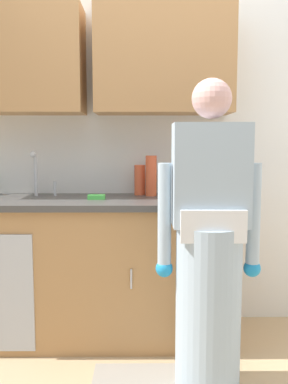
{
  "coord_description": "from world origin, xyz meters",
  "views": [
    {
      "loc": [
        -0.2,
        -2.08,
        1.29
      ],
      "look_at": [
        -0.19,
        0.55,
        1.0
      ],
      "focal_mm": 39.86,
      "sensor_mm": 36.0,
      "label": 1
    }
  ],
  "objects_px": {
    "bottle_water_tall": "(151,176)",
    "sponge": "(97,197)",
    "person_at_sink": "(209,262)",
    "bottle_dish_liquid": "(173,182)",
    "bottle_soap": "(140,180)",
    "sink": "(37,201)",
    "bottle_water_short": "(202,184)",
    "knife_on_counter": "(225,202)",
    "cup_by_sink": "(207,191)"
  },
  "relations": [
    {
      "from": "bottle_water_tall",
      "to": "sponge",
      "type": "height_order",
      "value": "bottle_water_tall"
    },
    {
      "from": "knife_on_counter",
      "to": "bottle_dish_liquid",
      "type": "bearing_deg",
      "value": 92.28
    },
    {
      "from": "knife_on_counter",
      "to": "sponge",
      "type": "distance_m",
      "value": 0.82
    },
    {
      "from": "bottle_soap",
      "to": "bottle_water_tall",
      "type": "relative_size",
      "value": 0.76
    },
    {
      "from": "bottle_soap",
      "to": "bottle_water_short",
      "type": "height_order",
      "value": "bottle_soap"
    },
    {
      "from": "person_at_sink",
      "to": "knife_on_counter",
      "type": "distance_m",
      "value": 0.52
    },
    {
      "from": "cup_by_sink",
      "to": "sponge",
      "type": "distance_m",
      "value": 0.72
    },
    {
      "from": "knife_on_counter",
      "to": "sponge",
      "type": "bearing_deg",
      "value": 136.94
    },
    {
      "from": "sponge",
      "to": "person_at_sink",
      "type": "bearing_deg",
      "value": -43.36
    },
    {
      "from": "bottle_soap",
      "to": "sink",
      "type": "bearing_deg",
      "value": -163.14
    },
    {
      "from": "person_at_sink",
      "to": "cup_by_sink",
      "type": "distance_m",
      "value": 0.69
    },
    {
      "from": "person_at_sink",
      "to": "cup_by_sink",
      "type": "xyz_separation_m",
      "value": [
        0.08,
        0.61,
        0.3
      ]
    },
    {
      "from": "bottle_dish_liquid",
      "to": "knife_on_counter",
      "type": "relative_size",
      "value": 0.74
    },
    {
      "from": "sink",
      "to": "sponge",
      "type": "bearing_deg",
      "value": -5.78
    },
    {
      "from": "sink",
      "to": "bottle_water_tall",
      "type": "relative_size",
      "value": 1.8
    },
    {
      "from": "person_at_sink",
      "to": "cup_by_sink",
      "type": "relative_size",
      "value": 15.16
    },
    {
      "from": "knife_on_counter",
      "to": "cup_by_sink",
      "type": "bearing_deg",
      "value": 82.98
    },
    {
      "from": "person_at_sink",
      "to": "knife_on_counter",
      "type": "relative_size",
      "value": 6.75
    },
    {
      "from": "sink",
      "to": "person_at_sink",
      "type": "xyz_separation_m",
      "value": [
        1.04,
        -0.64,
        -0.23
      ]
    },
    {
      "from": "bottle_soap",
      "to": "bottle_dish_liquid",
      "type": "xyz_separation_m",
      "value": [
        0.24,
        0.02,
        -0.02
      ]
    },
    {
      "from": "sink",
      "to": "bottle_dish_liquid",
      "type": "relative_size",
      "value": 2.82
    },
    {
      "from": "person_at_sink",
      "to": "sponge",
      "type": "height_order",
      "value": "person_at_sink"
    },
    {
      "from": "cup_by_sink",
      "to": "sponge",
      "type": "height_order",
      "value": "cup_by_sink"
    },
    {
      "from": "bottle_water_short",
      "to": "bottle_water_tall",
      "type": "height_order",
      "value": "bottle_water_tall"
    },
    {
      "from": "bottle_soap",
      "to": "bottle_water_short",
      "type": "relative_size",
      "value": 1.3
    },
    {
      "from": "sink",
      "to": "person_at_sink",
      "type": "distance_m",
      "value": 1.24
    },
    {
      "from": "bottle_dish_liquid",
      "to": "bottle_water_tall",
      "type": "height_order",
      "value": "bottle_water_tall"
    },
    {
      "from": "bottle_water_short",
      "to": "bottle_water_tall",
      "type": "distance_m",
      "value": 0.36
    },
    {
      "from": "knife_on_counter",
      "to": "bottle_water_tall",
      "type": "bearing_deg",
      "value": 110.19
    },
    {
      "from": "sink",
      "to": "sponge",
      "type": "xyz_separation_m",
      "value": [
        0.4,
        -0.04,
        0.03
      ]
    },
    {
      "from": "bottle_dish_liquid",
      "to": "sink",
      "type": "bearing_deg",
      "value": -166.3
    },
    {
      "from": "cup_by_sink",
      "to": "knife_on_counter",
      "type": "bearing_deg",
      "value": -66.91
    },
    {
      "from": "sponge",
      "to": "sink",
      "type": "bearing_deg",
      "value": 174.22
    },
    {
      "from": "bottle_soap",
      "to": "bottle_dish_liquid",
      "type": "bearing_deg",
      "value": 4.21
    },
    {
      "from": "sink",
      "to": "bottle_soap",
      "type": "height_order",
      "value": "sink"
    },
    {
      "from": "bottle_water_short",
      "to": "bottle_water_tall",
      "type": "relative_size",
      "value": 0.58
    },
    {
      "from": "person_at_sink",
      "to": "bottle_water_short",
      "type": "height_order",
      "value": "person_at_sink"
    },
    {
      "from": "bottle_water_tall",
      "to": "person_at_sink",
      "type": "bearing_deg",
      "value": -70.33
    },
    {
      "from": "bottle_water_short",
      "to": "knife_on_counter",
      "type": "xyz_separation_m",
      "value": [
        0.09,
        -0.38,
        -0.08
      ]
    },
    {
      "from": "cup_by_sink",
      "to": "sponge",
      "type": "bearing_deg",
      "value": -179.38
    },
    {
      "from": "bottle_water_short",
      "to": "cup_by_sink",
      "type": "bearing_deg",
      "value": -88.38
    },
    {
      "from": "bottle_water_short",
      "to": "cup_by_sink",
      "type": "xyz_separation_m",
      "value": [
        0.01,
        -0.19,
        -0.03
      ]
    },
    {
      "from": "bottle_water_short",
      "to": "bottle_dish_liquid",
      "type": "bearing_deg",
      "value": 162.42
    },
    {
      "from": "sponge",
      "to": "cup_by_sink",
      "type": "bearing_deg",
      "value": 0.62
    },
    {
      "from": "bottle_water_tall",
      "to": "sponge",
      "type": "xyz_separation_m",
      "value": [
        -0.36,
        -0.18,
        -0.12
      ]
    },
    {
      "from": "sponge",
      "to": "bottle_soap",
      "type": "bearing_deg",
      "value": 41.2
    },
    {
      "from": "bottle_dish_liquid",
      "to": "bottle_water_short",
      "type": "xyz_separation_m",
      "value": [
        0.2,
        -0.06,
        -0.01
      ]
    },
    {
      "from": "bottle_water_tall",
      "to": "sponge",
      "type": "relative_size",
      "value": 2.53
    },
    {
      "from": "bottle_dish_liquid",
      "to": "knife_on_counter",
      "type": "bearing_deg",
      "value": -57.61
    },
    {
      "from": "sink",
      "to": "bottle_water_short",
      "type": "bearing_deg",
      "value": 8.23
    }
  ]
}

